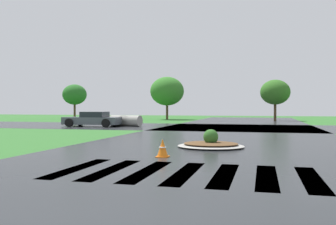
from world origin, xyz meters
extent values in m
cube|color=#232628|center=(0.00, 10.00, 0.00)|extent=(11.17, 80.00, 0.01)
cube|color=#232628|center=(0.00, 23.64, 0.00)|extent=(90.00, 10.05, 0.01)
cube|color=white|center=(-2.70, 4.63, 0.00)|extent=(0.45, 3.04, 0.01)
cube|color=white|center=(-1.80, 4.63, 0.00)|extent=(0.45, 3.04, 0.01)
cube|color=white|center=(-0.90, 4.63, 0.00)|extent=(0.45, 3.04, 0.01)
cube|color=white|center=(0.00, 4.63, 0.00)|extent=(0.45, 3.04, 0.01)
cube|color=white|center=(0.90, 4.63, 0.00)|extent=(0.45, 3.04, 0.01)
cube|color=white|center=(1.80, 4.63, 0.00)|extent=(0.45, 3.04, 0.01)
cube|color=white|center=(2.70, 4.63, 0.00)|extent=(0.45, 3.04, 0.01)
ellipsoid|color=#9E9B93|center=(-0.15, 10.00, 0.06)|extent=(2.48, 2.23, 0.12)
ellipsoid|color=brown|center=(-0.15, 10.00, 0.15)|extent=(2.04, 1.83, 0.10)
sphere|color=#2D6023|center=(-0.15, 10.00, 0.40)|extent=(0.56, 0.56, 0.56)
cube|color=#4C545B|center=(-11.06, 22.30, 0.45)|extent=(4.43, 1.98, 0.56)
cube|color=#1E232B|center=(-10.86, 22.31, 0.93)|extent=(1.90, 1.65, 0.42)
cylinder|color=black|center=(-12.50, 21.31, 0.32)|extent=(0.65, 0.25, 0.64)
cylinder|color=black|center=(-12.58, 23.17, 0.32)|extent=(0.65, 0.25, 0.64)
cylinder|color=black|center=(-9.54, 21.43, 0.32)|extent=(0.65, 0.25, 0.64)
cylinder|color=black|center=(-9.62, 23.30, 0.32)|extent=(0.65, 0.25, 0.64)
cylinder|color=#9E9B93|center=(-9.21, 23.47, 0.43)|extent=(1.83, 1.19, 0.85)
cylinder|color=#9E9B93|center=(-8.26, 23.26, 0.43)|extent=(1.83, 1.19, 0.85)
cone|color=orange|center=(-1.20, 7.05, 0.27)|extent=(0.35, 0.35, 0.54)
torus|color=white|center=(-1.20, 7.05, 0.30)|extent=(0.22, 0.22, 0.04)
cube|color=orange|center=(-1.20, 7.05, 0.01)|extent=(0.36, 0.36, 0.03)
cylinder|color=#4C3823|center=(-21.91, 39.13, 1.02)|extent=(0.28, 0.28, 2.04)
ellipsoid|color=#266423|center=(-21.91, 39.13, 3.13)|extent=(3.10, 3.10, 2.63)
cylinder|color=#4C3823|center=(-9.51, 39.17, 1.00)|extent=(0.28, 0.28, 2.00)
ellipsoid|color=#337526|center=(-9.51, 39.17, 3.43)|extent=(4.08, 4.08, 3.47)
cylinder|color=#4C3823|center=(3.04, 38.17, 1.01)|extent=(0.28, 0.28, 2.02)
ellipsoid|color=#316621|center=(3.04, 38.17, 3.15)|extent=(3.22, 3.22, 2.74)
camera|label=1|loc=(1.71, -3.47, 1.51)|focal=38.93mm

